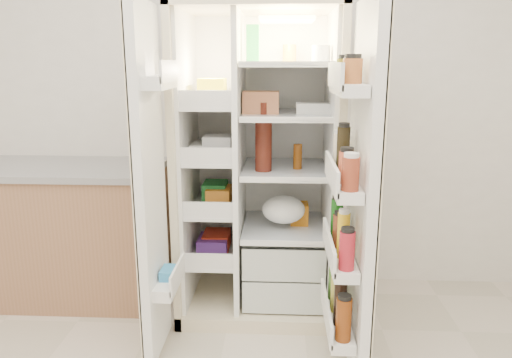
{
  "coord_description": "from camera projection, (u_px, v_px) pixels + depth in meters",
  "views": [
    {
      "loc": [
        0.29,
        -1.19,
        1.49
      ],
      "look_at": [
        0.17,
        1.25,
        0.9
      ],
      "focal_mm": 34.0,
      "sensor_mm": 36.0,
      "label": 1
    }
  ],
  "objects": [
    {
      "name": "fridge_door",
      "position": [
        357.0,
        201.0,
        2.21
      ],
      "size": [
        0.17,
        0.58,
        1.72
      ],
      "color": "white",
      "rests_on": "floor"
    },
    {
      "name": "freezer_door",
      "position": [
        151.0,
        189.0,
        2.34
      ],
      "size": [
        0.15,
        0.4,
        1.72
      ],
      "color": "white",
      "rests_on": "floor"
    },
    {
      "name": "refrigerator",
      "position": [
        262.0,
        188.0,
        2.94
      ],
      "size": [
        0.92,
        0.7,
        1.8
      ],
      "color": "beige",
      "rests_on": "floor"
    },
    {
      "name": "wall_back",
      "position": [
        236.0,
        84.0,
        3.14
      ],
      "size": [
        4.0,
        0.02,
        2.7
      ],
      "primitive_type": "cube",
      "color": "white",
      "rests_on": "floor"
    },
    {
      "name": "kitchen_counter",
      "position": [
        70.0,
        231.0,
        3.1
      ],
      "size": [
        1.19,
        0.63,
        0.87
      ],
      "color": "#936749",
      "rests_on": "floor"
    }
  ]
}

